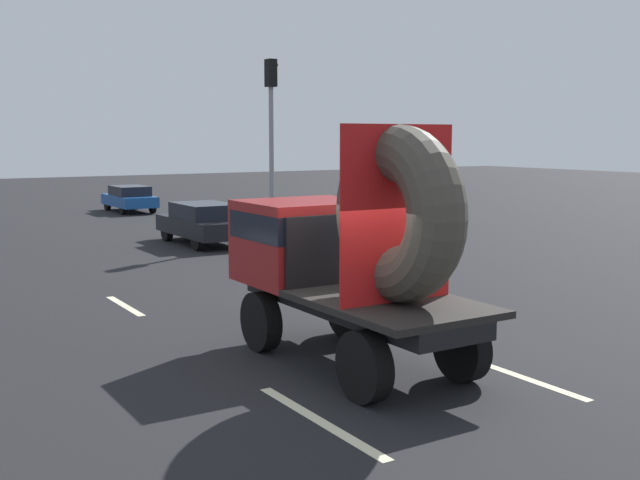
{
  "coord_description": "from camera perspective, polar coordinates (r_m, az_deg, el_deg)",
  "views": [
    {
      "loc": [
        -6.57,
        -8.8,
        3.47
      ],
      "look_at": [
        -0.06,
        1.66,
        1.82
      ],
      "focal_mm": 43.17,
      "sensor_mm": 36.0,
      "label": 1
    }
  ],
  "objects": [
    {
      "name": "oncoming_car",
      "position": [
        37.01,
        -13.94,
        3.05
      ],
      "size": [
        1.59,
        3.71,
        1.21
      ],
      "color": "black",
      "rests_on": "ground_plane"
    },
    {
      "name": "lane_dash_right_far",
      "position": [
        17.52,
        -3.22,
        -3.79
      ],
      "size": [
        0.16,
        2.21,
        0.01
      ],
      "primitive_type": "cube",
      "rotation": [
        0.0,
        0.0,
        1.57
      ],
      "color": "beige",
      "rests_on": "ground_plane"
    },
    {
      "name": "traffic_light",
      "position": [
        25.99,
        -3.62,
        8.6
      ],
      "size": [
        0.42,
        0.36,
        6.02
      ],
      "color": "gray",
      "rests_on": "ground_plane"
    },
    {
      "name": "distant_sedan",
      "position": [
        25.36,
        -8.62,
        1.33
      ],
      "size": [
        1.76,
        4.11,
        1.34
      ],
      "color": "black",
      "rests_on": "ground_plane"
    },
    {
      "name": "lane_dash_left_far",
      "position": [
        16.47,
        -14.26,
        -4.75
      ],
      "size": [
        0.16,
        2.15,
        0.01
      ],
      "primitive_type": "cube",
      "rotation": [
        0.0,
        0.0,
        1.57
      ],
      "color": "beige",
      "rests_on": "ground_plane"
    },
    {
      "name": "flatbed_truck",
      "position": [
        11.8,
        1.96,
        -0.47
      ],
      "size": [
        2.02,
        4.69,
        3.65
      ],
      "color": "black",
      "rests_on": "ground_plane"
    },
    {
      "name": "ground_plane",
      "position": [
        11.52,
        4.71,
        -9.93
      ],
      "size": [
        120.0,
        120.0,
        0.0
      ],
      "primitive_type": "plane",
      "color": "black"
    },
    {
      "name": "lane_dash_right_near",
      "position": [
        11.71,
        14.9,
        -9.85
      ],
      "size": [
        0.16,
        2.34,
        0.01
      ],
      "primitive_type": "cube",
      "rotation": [
        0.0,
        0.0,
        1.57
      ],
      "color": "beige",
      "rests_on": "ground_plane"
    },
    {
      "name": "lane_dash_left_near",
      "position": [
        9.74,
        -0.07,
        -13.23
      ],
      "size": [
        0.16,
        2.85,
        0.01
      ],
      "primitive_type": "cube",
      "rotation": [
        0.0,
        0.0,
        1.57
      ],
      "color": "beige",
      "rests_on": "ground_plane"
    }
  ]
}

